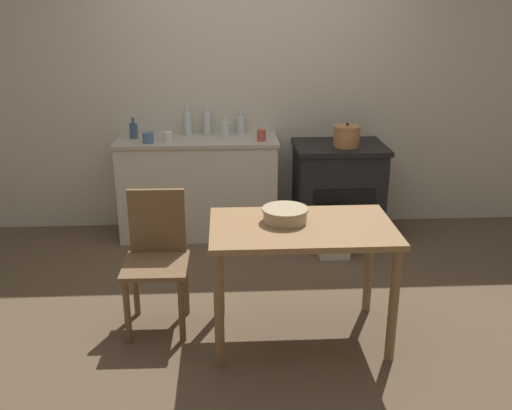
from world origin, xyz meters
name	(u,v)px	position (x,y,z in m)	size (l,w,h in m)	color
ground_plane	(259,303)	(0.00, 0.00, 0.00)	(14.00, 14.00, 0.00)	brown
wall_back	(249,87)	(0.00, 1.58, 1.27)	(8.00, 0.07, 2.55)	beige
counter_cabinet	(199,187)	(-0.46, 1.31, 0.44)	(1.39, 0.52, 0.88)	beige
stove	(338,189)	(0.77, 1.25, 0.41)	(0.78, 0.63, 0.82)	black
work_table	(302,243)	(0.22, -0.42, 0.63)	(1.09, 0.67, 0.75)	#997047
chair	(157,256)	(-0.66, -0.20, 0.47)	(0.41, 0.41, 0.88)	brown
flour_sack	(335,236)	(0.66, 0.75, 0.18)	(0.25, 0.17, 0.37)	beige
stock_pot	(347,136)	(0.81, 1.18, 0.92)	(0.23, 0.23, 0.20)	#B77A47
mixing_bowl_large	(285,214)	(0.13, -0.35, 0.80)	(0.28, 0.28, 0.09)	tan
bottle_far_left	(134,130)	(-1.00, 1.35, 0.95)	(0.07, 0.07, 0.18)	#3D5675
bottle_left	(188,123)	(-0.54, 1.47, 0.98)	(0.07, 0.07, 0.27)	silver
bottle_mid_left	(207,122)	(-0.37, 1.48, 0.98)	(0.07, 0.07, 0.27)	silver
bottle_center_left	(225,129)	(-0.22, 1.38, 0.94)	(0.07, 0.07, 0.17)	silver
bottle_center	(241,124)	(-0.08, 1.49, 0.96)	(0.07, 0.07, 0.21)	silver
cup_center_right	(148,138)	(-0.86, 1.17, 0.92)	(0.09, 0.09, 0.09)	#4C6B99
cup_mid_right	(261,135)	(0.09, 1.20, 0.93)	(0.08, 0.08, 0.10)	#B74C42
cup_right	(168,136)	(-0.70, 1.22, 0.92)	(0.08, 0.08, 0.08)	silver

